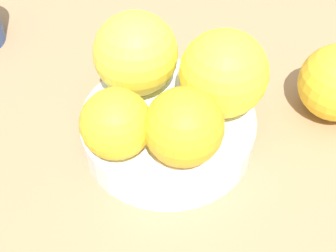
% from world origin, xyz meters
% --- Properties ---
extents(ground_plane, '(1.10, 1.10, 0.02)m').
position_xyz_m(ground_plane, '(0.00, 0.00, -0.01)').
color(ground_plane, '#997551').
extents(fruit_bowl, '(0.18, 0.18, 0.04)m').
position_xyz_m(fruit_bowl, '(0.00, 0.00, 0.02)').
color(fruit_bowl, silver).
rests_on(fruit_bowl, ground_plane).
extents(orange_in_bowl_0, '(0.09, 0.09, 0.09)m').
position_xyz_m(orange_in_bowl_0, '(-0.00, -0.06, 0.08)').
color(orange_in_bowl_0, yellow).
rests_on(orange_in_bowl_0, fruit_bowl).
extents(orange_in_bowl_1, '(0.07, 0.07, 0.07)m').
position_xyz_m(orange_in_bowl_1, '(-0.02, 0.06, 0.07)').
color(orange_in_bowl_1, yellow).
rests_on(orange_in_bowl_1, fruit_bowl).
extents(orange_in_bowl_2, '(0.09, 0.09, 0.09)m').
position_xyz_m(orange_in_bowl_2, '(0.05, 0.02, 0.08)').
color(orange_in_bowl_2, yellow).
rests_on(orange_in_bowl_2, fruit_bowl).
extents(orange_in_bowl_3, '(0.07, 0.07, 0.07)m').
position_xyz_m(orange_in_bowl_3, '(-0.05, -0.00, 0.07)').
color(orange_in_bowl_3, '#F9A823').
rests_on(orange_in_bowl_3, fruit_bowl).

